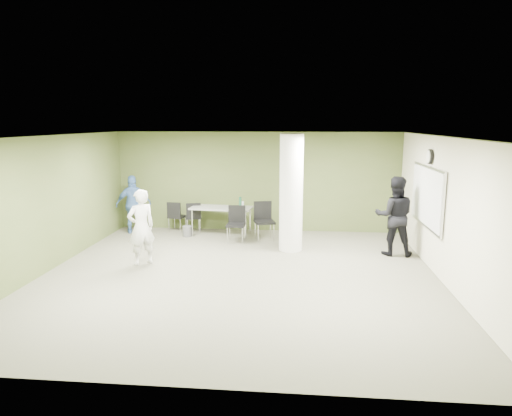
# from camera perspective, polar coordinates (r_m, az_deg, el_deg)

# --- Properties ---
(floor) EXTENTS (8.00, 8.00, 0.00)m
(floor) POSITION_cam_1_polar(r_m,az_deg,el_deg) (9.37, -2.13, -8.43)
(floor) COLOR #525140
(floor) RESTS_ON ground
(ceiling) EXTENTS (8.00, 8.00, 0.00)m
(ceiling) POSITION_cam_1_polar(r_m,az_deg,el_deg) (8.86, -2.26, 8.94)
(ceiling) COLOR white
(ceiling) RESTS_ON wall_back
(wall_back) EXTENTS (8.00, 2.80, 0.02)m
(wall_back) POSITION_cam_1_polar(r_m,az_deg,el_deg) (12.94, 0.15, 3.30)
(wall_back) COLOR #465528
(wall_back) RESTS_ON floor
(wall_left) EXTENTS (0.02, 8.00, 2.80)m
(wall_left) POSITION_cam_1_polar(r_m,az_deg,el_deg) (10.33, -24.78, 0.40)
(wall_left) COLOR #465528
(wall_left) RESTS_ON floor
(wall_right_cream) EXTENTS (0.02, 8.00, 2.80)m
(wall_right_cream) POSITION_cam_1_polar(r_m,az_deg,el_deg) (9.37, 22.85, -0.42)
(wall_right_cream) COLOR beige
(wall_right_cream) RESTS_ON floor
(column) EXTENTS (0.56, 0.56, 2.80)m
(column) POSITION_cam_1_polar(r_m,az_deg,el_deg) (10.90, 4.42, 1.87)
(column) COLOR silver
(column) RESTS_ON floor
(whiteboard) EXTENTS (0.05, 2.30, 1.30)m
(whiteboard) POSITION_cam_1_polar(r_m,az_deg,el_deg) (10.46, 20.56, 1.39)
(whiteboard) COLOR silver
(whiteboard) RESTS_ON wall_right_cream
(wall_clock) EXTENTS (0.06, 0.32, 0.32)m
(wall_clock) POSITION_cam_1_polar(r_m,az_deg,el_deg) (10.37, 20.88, 6.02)
(wall_clock) COLOR black
(wall_clock) RESTS_ON wall_right_cream
(folding_table) EXTENTS (1.72, 0.89, 1.03)m
(folding_table) POSITION_cam_1_polar(r_m,az_deg,el_deg) (12.47, -4.27, -0.11)
(folding_table) COLOR gray
(folding_table) RESTS_ON floor
(wastebasket) EXTENTS (0.25, 0.25, 0.29)m
(wastebasket) POSITION_cam_1_polar(r_m,az_deg,el_deg) (12.55, -8.60, -2.90)
(wastebasket) COLOR #4C4C4C
(wastebasket) RESTS_ON floor
(chair_back_left) EXTENTS (0.50, 0.50, 0.86)m
(chair_back_left) POSITION_cam_1_polar(r_m,az_deg,el_deg) (13.08, -9.99, -0.78)
(chair_back_left) COLOR black
(chair_back_left) RESTS_ON floor
(chair_back_right) EXTENTS (0.53, 0.53, 0.85)m
(chair_back_right) POSITION_cam_1_polar(r_m,az_deg,el_deg) (12.93, -7.84, -0.87)
(chair_back_right) COLOR black
(chair_back_right) RESTS_ON floor
(chair_table_left) EXTENTS (0.47, 0.47, 0.93)m
(chair_table_left) POSITION_cam_1_polar(r_m,az_deg,el_deg) (11.82, -2.48, -1.62)
(chair_table_left) COLOR black
(chair_table_left) RESTS_ON floor
(chair_table_right) EXTENTS (0.62, 0.62, 1.00)m
(chair_table_right) POSITION_cam_1_polar(r_m,az_deg,el_deg) (12.03, 0.97, -1.19)
(chair_table_right) COLOR black
(chair_table_right) RESTS_ON floor
(woman_white) EXTENTS (0.72, 0.70, 1.66)m
(woman_white) POSITION_cam_1_polar(r_m,az_deg,el_deg) (10.16, -14.16, -2.36)
(woman_white) COLOR silver
(woman_white) RESTS_ON floor
(man_black) EXTENTS (0.96, 0.78, 1.85)m
(man_black) POSITION_cam_1_polar(r_m,az_deg,el_deg) (11.04, 16.92, -0.96)
(man_black) COLOR black
(man_black) RESTS_ON floor
(man_blue) EXTENTS (1.03, 0.73, 1.62)m
(man_blue) POSITION_cam_1_polar(r_m,az_deg,el_deg) (13.15, -15.05, 0.45)
(man_blue) COLOR #446BAA
(man_blue) RESTS_ON floor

